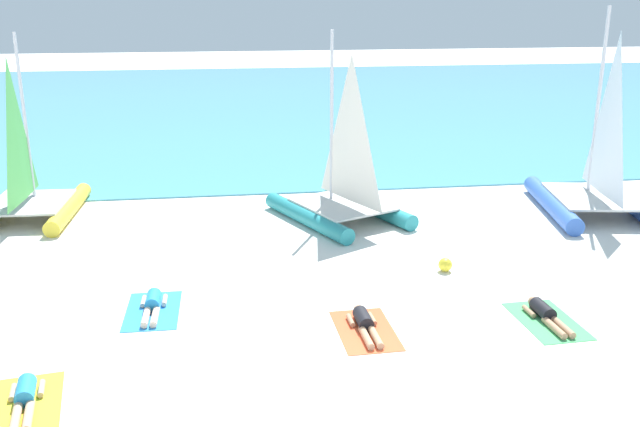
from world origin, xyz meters
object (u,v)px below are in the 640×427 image
sunbather_center_left (153,304)px  towel_center_right (365,330)px  sunbather_leftmost (25,396)px  beach_ball (445,265)px  sailboat_yellow (28,192)px  sunbather_center_right (365,323)px  sunbather_rightmost (546,314)px  sailboat_teal (341,194)px  towel_rightmost (547,321)px  sailboat_blue (596,185)px  towel_leftmost (26,405)px  towel_center_left (153,311)px

sunbather_center_left → towel_center_right: bearing=-19.9°
sunbather_leftmost → beach_ball: size_ratio=4.73×
sailboat_yellow → sunbather_center_right: (8.25, -8.46, -0.66)m
sunbather_rightmost → sailboat_teal: bearing=110.2°
sunbather_center_right → towel_rightmost: 3.72m
sailboat_yellow → sailboat_blue: size_ratio=0.88×
towel_leftmost → beach_ball: size_ratio=5.74×
sailboat_yellow → towel_leftmost: sailboat_yellow is taller
towel_center_right → beach_ball: (2.51, 2.77, 0.16)m
sailboat_teal → sunbather_center_right: bearing=-120.1°
sailboat_yellow → sailboat_teal: bearing=-6.9°
towel_center_left → towel_center_right: (4.21, -1.52, 0.00)m
sailboat_teal → sailboat_yellow: sailboat_teal is taller
towel_rightmost → sunbather_rightmost: sunbather_rightmost is taller
sailboat_yellow → towel_center_left: sailboat_yellow is taller
sailboat_blue → towel_leftmost: size_ratio=3.15×
towel_center_left → sunbather_rightmost: sunbather_rightmost is taller
sunbather_center_right → towel_center_right: bearing=-90.0°
towel_rightmost → beach_ball: beach_ball is taller
sailboat_teal → sailboat_blue: 7.59m
towel_leftmost → sunbather_leftmost: 0.14m
sailboat_blue → towel_center_right: (-8.31, -6.56, -0.89)m
sailboat_teal → sailboat_yellow: size_ratio=1.02×
sailboat_blue → towel_leftmost: (-14.25, -8.37, -0.89)m
sailboat_blue → beach_ball: size_ratio=18.08×
sailboat_teal → sailboat_yellow: 9.10m
sunbather_leftmost → beach_ball: 9.59m
towel_center_left → beach_ball: size_ratio=5.74×
towel_leftmost → towel_rightmost: (9.66, 1.69, 0.00)m
sunbather_leftmost → towel_center_right: size_ratio=0.82×
sunbather_center_right → sailboat_teal: bearing=82.2°
sunbather_leftmost → sunbather_center_left: size_ratio=1.00×
towel_leftmost → sunbather_leftmost: sunbather_leftmost is taller
towel_center_right → towel_rightmost: bearing=-1.7°
sailboat_teal → sunbather_center_left: (-4.94, -5.45, -0.67)m
sunbather_center_right → beach_ball: 3.69m
sailboat_teal → sunbather_leftmost: size_ratio=3.43×
sailboat_teal → sunbather_center_right: size_ratio=3.43×
sunbather_center_left → beach_ball: size_ratio=4.71×
towel_leftmost → towel_rightmost: bearing=9.9°
sailboat_teal → towel_leftmost: (-6.68, -8.84, -0.79)m
towel_rightmost → sunbather_center_left: bearing=167.9°
sunbather_leftmost → towel_center_left: 3.70m
beach_ball → sailboat_yellow: bearing=151.8°
sunbather_center_left → sunbather_center_right: size_ratio=1.00×
towel_center_left → beach_ball: 6.83m
sunbather_center_left → sailboat_yellow: bearing=121.0°
sunbather_leftmost → towel_center_left: (1.75, 3.26, -0.13)m
sailboat_blue → sunbather_center_left: 13.49m
towel_rightmost → beach_ball: size_ratio=5.74×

